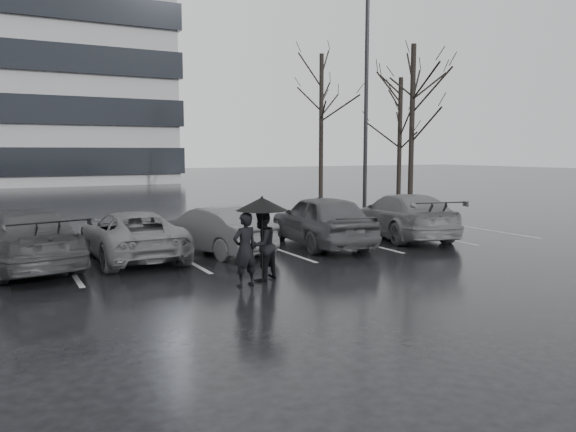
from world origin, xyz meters
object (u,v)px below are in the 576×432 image
Objects in this scene: car_west_c at (20,239)px; tree_north at (321,127)px; car_west_a at (214,230)px; car_east at (402,216)px; pedestrian_left at (245,249)px; tree_ne at (400,139)px; car_main at (321,220)px; car_west_b at (132,235)px; pedestrian_right at (262,245)px; lamp_post at (366,111)px; tree_east at (412,127)px.

tree_north reaches higher than car_west_c.
car_west_c is at bearing -16.63° from car_west_a.
car_east is at bearing -111.59° from tree_north.
tree_ne is (16.48, 15.42, 2.73)m from pedestrian_left.
car_west_c is 0.59× the size of tree_north.
car_west_c is (-8.05, 0.51, -0.05)m from car_main.
tree_north is (14.38, 14.25, 3.62)m from car_west_b.
lamp_post is at bearing -162.04° from pedestrian_right.
lamp_post reaches higher than tree_east.
tree_east is at bearing -152.01° from pedestrian_left.
car_west_b is at bearing -135.26° from tree_north.
car_east is at bearing 166.33° from car_west_c.
car_west_b is (-5.40, 0.59, -0.14)m from car_main.
tree_ne is at bearing -148.46° from car_west_b.
car_main is at bearing -136.49° from tree_ne.
car_west_c is at bearing -157.82° from lamp_post.
car_west_b is 13.37m from lamp_post.
tree_east is 0.94× the size of tree_north.
tree_north reaches higher than car_east.
car_west_a is 11.62m from lamp_post.
car_main is 1.00× the size of car_west_b.
pedestrian_left and pedestrian_right have the same top height.
pedestrian_left is 0.62m from pedestrian_right.
car_west_b is 0.53× the size of tree_north.
car_west_b is 0.64× the size of tree_ne.
lamp_post is 1.24× the size of tree_east.
car_east is 0.58× the size of tree_north.
tree_ne is at bearing -116.04° from car_east.
tree_east is (9.97, 7.84, 3.23)m from car_main.
car_west_a is 19.61m from tree_ne.
car_main is at bearing -149.49° from pedestrian_left.
car_main is 2.93× the size of pedestrian_left.
car_main is 3.22m from car_west_a.
pedestrian_right is at bearing -124.51° from tree_north.
tree_north is at bearing 71.22° from lamp_post.
car_main is at bearing 15.02° from car_east.
lamp_post is (6.06, 6.27, 3.77)m from car_main.
car_west_a is at bearing -130.12° from tree_north.
pedestrian_left is at bearing -135.63° from lamp_post.
car_main is 0.53× the size of tree_north.
pedestrian_left is (-0.81, -3.98, 0.13)m from car_west_a.
lamp_post is 1.17× the size of tree_north.
pedestrian_right is 13.99m from lamp_post.
car_west_c is at bearing 10.58° from car_east.
car_west_b is 21.31m from tree_ne.
car_west_b is 0.56× the size of tree_east.
lamp_post is (9.25, 5.86, 3.90)m from car_west_a.
lamp_post reaches higher than car_main.
tree_ne is at bearing 57.99° from tree_east.
tree_east is at bearing -135.49° from car_main.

